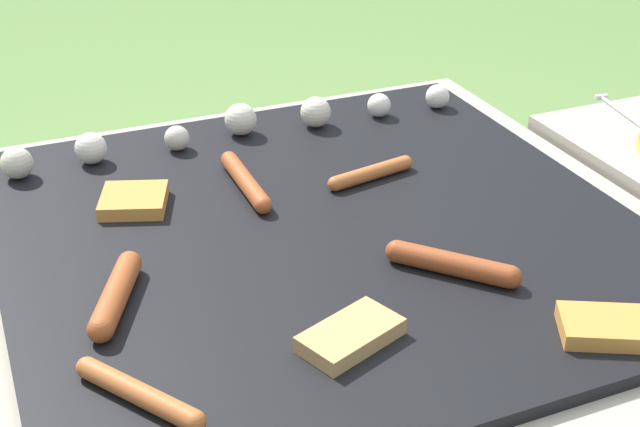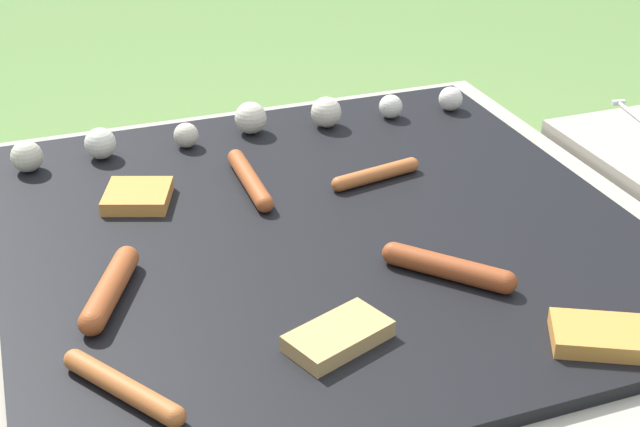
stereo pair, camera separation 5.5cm
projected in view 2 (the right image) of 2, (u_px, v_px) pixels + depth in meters
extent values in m
cube|color=#A89E8C|center=(320.00, 349.00, 1.32)|extent=(0.97, 0.97, 0.39)
cube|color=black|center=(320.00, 232.00, 1.23)|extent=(0.85, 0.85, 0.02)
cylinder|color=#A34C23|center=(250.00, 180.00, 1.32)|extent=(0.03, 0.16, 0.03)
sphere|color=#A34C23|center=(265.00, 204.00, 1.25)|extent=(0.03, 0.03, 0.03)
sphere|color=#A34C23|center=(236.00, 158.00, 1.39)|extent=(0.03, 0.03, 0.03)
cylinder|color=#93421E|center=(448.00, 267.00, 1.10)|extent=(0.12, 0.13, 0.03)
sphere|color=#93421E|center=(393.00, 253.00, 1.13)|extent=(0.03, 0.03, 0.03)
sphere|color=#93421E|center=(505.00, 282.00, 1.07)|extent=(0.03, 0.03, 0.03)
cylinder|color=#B7602D|center=(376.00, 174.00, 1.34)|extent=(0.13, 0.05, 0.02)
sphere|color=#B7602D|center=(339.00, 184.00, 1.31)|extent=(0.02, 0.02, 0.02)
sphere|color=#B7602D|center=(412.00, 165.00, 1.37)|extent=(0.02, 0.02, 0.02)
cylinder|color=#A34C23|center=(110.00, 289.00, 1.06)|extent=(0.09, 0.14, 0.03)
sphere|color=#A34C23|center=(91.00, 323.00, 1.00)|extent=(0.03, 0.03, 0.03)
sphere|color=#A34C23|center=(127.00, 258.00, 1.12)|extent=(0.03, 0.03, 0.03)
cylinder|color=#B7602D|center=(122.00, 387.00, 0.91)|extent=(0.10, 0.14, 0.02)
sphere|color=#B7602D|center=(75.00, 360.00, 0.95)|extent=(0.02, 0.02, 0.02)
sphere|color=#B7602D|center=(175.00, 417.00, 0.87)|extent=(0.02, 0.02, 0.02)
cube|color=#D18438|center=(600.00, 336.00, 0.99)|extent=(0.13, 0.11, 0.02)
cube|color=tan|center=(338.00, 336.00, 0.99)|extent=(0.13, 0.10, 0.02)
cube|color=#D18438|center=(138.00, 196.00, 1.28)|extent=(0.12, 0.11, 0.02)
sphere|color=beige|center=(27.00, 156.00, 1.36)|extent=(0.05, 0.05, 0.05)
sphere|color=silver|center=(100.00, 143.00, 1.40)|extent=(0.05, 0.05, 0.05)
sphere|color=beige|center=(186.00, 135.00, 1.44)|extent=(0.04, 0.04, 0.04)
sphere|color=beige|center=(250.00, 118.00, 1.49)|extent=(0.05, 0.05, 0.05)
sphere|color=beige|center=(326.00, 112.00, 1.51)|extent=(0.05, 0.05, 0.05)
sphere|color=silver|center=(391.00, 106.00, 1.55)|extent=(0.04, 0.04, 0.04)
sphere|color=silver|center=(451.00, 99.00, 1.58)|extent=(0.04, 0.04, 0.04)
cube|color=silver|center=(618.00, 103.00, 1.61)|extent=(0.03, 0.01, 0.01)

